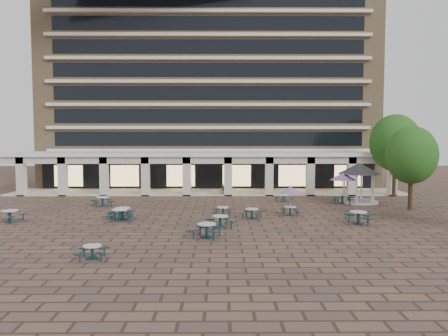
{
  "coord_description": "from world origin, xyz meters",
  "views": [
    {
      "loc": [
        1.39,
        -32.09,
        5.95
      ],
      "look_at": [
        1.64,
        3.0,
        3.5
      ],
      "focal_mm": 35.0,
      "sensor_mm": 36.0,
      "label": 1
    }
  ],
  "objects": [
    {
      "name": "picnic_table_13",
      "position": [
        7.22,
        8.06,
        0.39
      ],
      "size": [
        1.73,
        1.73,
        0.65
      ],
      "rotation": [
        0.0,
        0.0,
        0.32
      ],
      "color": "#123537",
      "rests_on": "ground"
    },
    {
      "name": "apartment_building",
      "position": [
        0.0,
        25.47,
        12.6
      ],
      "size": [
        40.0,
        15.5,
        25.2
      ],
      "color": "#A3825C",
      "rests_on": "ground"
    },
    {
      "name": "tree_east_c",
      "position": [
        18.83,
        11.47,
        5.41
      ],
      "size": [
        4.97,
        4.97,
        8.29
      ],
      "color": "#3B2717",
      "rests_on": "ground"
    },
    {
      "name": "picnic_table_5",
      "position": [
        -5.89,
        -1.09,
        0.49
      ],
      "size": [
        2.08,
        2.08,
        0.82
      ],
      "rotation": [
        0.0,
        0.0,
        0.19
      ],
      "color": "#123537",
      "rests_on": "ground"
    },
    {
      "name": "planter_left",
      "position": [
        -1.83,
        12.9,
        0.59
      ],
      "size": [
        1.5,
        0.84,
        1.36
      ],
      "color": "gray",
      "rests_on": "ground"
    },
    {
      "name": "picnic_table_2",
      "position": [
        1.35,
        -3.56,
        0.48
      ],
      "size": [
        2.06,
        2.06,
        0.8
      ],
      "rotation": [
        0.0,
        0.0,
        0.24
      ],
      "color": "#123537",
      "rests_on": "ground"
    },
    {
      "name": "picnic_table_3",
      "position": [
        10.87,
        -2.4,
        0.52
      ],
      "size": [
        2.31,
        2.31,
        0.87
      ],
      "rotation": [
        0.0,
        0.0,
        -0.32
      ],
      "color": "#123537",
      "rests_on": "ground"
    },
    {
      "name": "gazebo",
      "position": [
        14.01,
        7.44,
        2.71
      ],
      "size": [
        3.86,
        3.86,
        3.59
      ],
      "rotation": [
        0.0,
        0.0,
        0.07
      ],
      "color": "beige",
      "rests_on": "ground"
    },
    {
      "name": "picnic_table_10",
      "position": [
        1.53,
        0.8,
        0.41
      ],
      "size": [
        1.52,
        1.52,
        0.68
      ],
      "rotation": [
        0.0,
        0.0,
        -0.0
      ],
      "color": "#123537",
      "rests_on": "ground"
    },
    {
      "name": "picnic_table_8",
      "position": [
        -13.51,
        -1.55,
        0.5
      ],
      "size": [
        2.18,
        2.18,
        0.84
      ],
      "rotation": [
        0.0,
        0.0,
        -0.26
      ],
      "color": "#123537",
      "rests_on": "ground"
    },
    {
      "name": "ground",
      "position": [
        0.0,
        0.0,
        0.0
      ],
      "size": [
        120.0,
        120.0,
        0.0
      ],
      "primitive_type": "plane",
      "color": "brown",
      "rests_on": "ground"
    },
    {
      "name": "picnic_table_1",
      "position": [
        0.54,
        -6.44,
        0.51
      ],
      "size": [
        2.21,
        2.21,
        0.85
      ],
      "rotation": [
        0.0,
        0.0,
        -0.27
      ],
      "color": "#123537",
      "rests_on": "ground"
    },
    {
      "name": "picnic_table_12",
      "position": [
        -8.87,
        5.45,
        0.5
      ],
      "size": [
        2.28,
        2.28,
        0.83
      ],
      "rotation": [
        0.0,
        0.0,
        0.42
      ],
      "color": "#123537",
      "rests_on": "ground"
    },
    {
      "name": "retail_arcade",
      "position": [
        0.0,
        14.8,
        3.0
      ],
      "size": [
        42.0,
        6.6,
        4.4
      ],
      "color": "white",
      "rests_on": "ground"
    },
    {
      "name": "picnic_table_6",
      "position": [
        6.69,
        0.93,
        1.87
      ],
      "size": [
        1.9,
        1.9,
        2.2
      ],
      "rotation": [
        0.0,
        0.0,
        -0.07
      ],
      "color": "#123537",
      "rests_on": "ground"
    },
    {
      "name": "picnic_table_0",
      "position": [
        -4.93,
        -11.0,
        0.4
      ],
      "size": [
        1.63,
        1.63,
        0.68
      ],
      "rotation": [
        0.0,
        0.0,
        0.11
      ],
      "color": "#123537",
      "rests_on": "ground"
    },
    {
      "name": "picnic_table_9",
      "position": [
        -5.8,
        -0.54,
        0.5
      ],
      "size": [
        2.03,
        2.03,
        0.84
      ],
      "rotation": [
        0.0,
        0.0,
        0.1
      ],
      "color": "#123537",
      "rests_on": "ground"
    },
    {
      "name": "picnic_table_7",
      "position": [
        3.66,
        -0.33,
        0.44
      ],
      "size": [
        1.96,
        1.96,
        0.74
      ],
      "rotation": [
        0.0,
        0.0,
        -0.31
      ],
      "color": "#123537",
      "rests_on": "ground"
    },
    {
      "name": "tree_east_a",
      "position": [
        17.04,
        3.57,
        4.51
      ],
      "size": [
        4.15,
        4.15,
        6.91
      ],
      "color": "#3B2717",
      "rests_on": "ground"
    },
    {
      "name": "planter_right",
      "position": [
        1.65,
        12.9,
        0.52
      ],
      "size": [
        1.5,
        0.65,
        1.27
      ],
      "color": "gray",
      "rests_on": "ground"
    },
    {
      "name": "picnic_table_11",
      "position": [
        12.35,
        6.84,
        2.35
      ],
      "size": [
        2.4,
        2.4,
        2.77
      ],
      "rotation": [
        0.0,
        0.0,
        -0.28
      ],
      "color": "#123537",
      "rests_on": "ground"
    }
  ]
}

